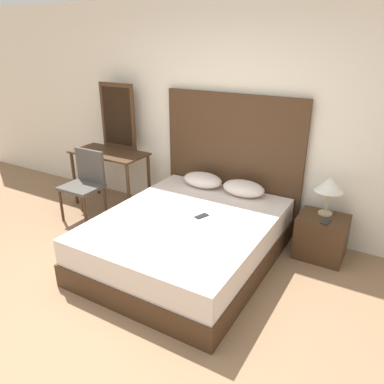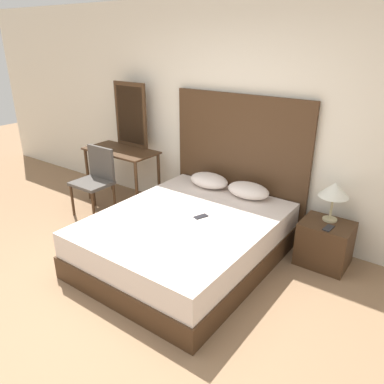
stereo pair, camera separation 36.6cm
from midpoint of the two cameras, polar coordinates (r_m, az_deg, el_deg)
ground_plane at (r=3.52m, az=-14.55°, el=-18.23°), size 16.00×16.00×0.00m
wall_back at (r=4.61m, az=3.82°, el=11.21°), size 10.00×0.06×2.70m
bed at (r=4.04m, az=-3.38°, el=-7.23°), size 1.71×2.10×0.51m
headboard at (r=4.66m, az=3.80°, el=4.67°), size 1.79×0.05×1.65m
pillow_left at (r=4.66m, az=-0.60°, el=1.81°), size 0.51×0.32×0.18m
pillow_right at (r=4.42m, az=5.52°, el=0.52°), size 0.51×0.32×0.18m
phone_on_bed at (r=3.92m, az=-1.20°, el=-3.75°), size 0.12×0.17×0.01m
nightstand at (r=4.28m, az=16.79°, el=-6.60°), size 0.51×0.43×0.48m
table_lamp at (r=4.12m, az=17.86°, el=0.95°), size 0.31×0.31×0.42m
phone_on_nightstand at (r=4.07m, az=17.33°, el=-4.38°), size 0.08×0.16×0.01m
vanity_desk at (r=5.35m, az=-14.39°, el=4.56°), size 1.07×0.53×0.79m
vanity_mirror at (r=5.38m, az=-13.22°, el=11.13°), size 0.57×0.03×0.90m
chair at (r=5.11m, az=-17.92°, el=1.73°), size 0.49×0.42×0.91m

